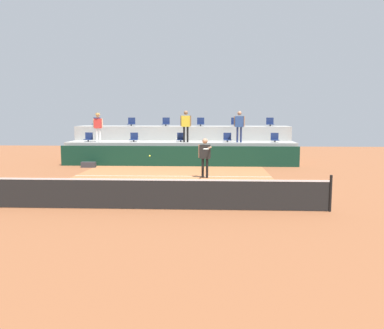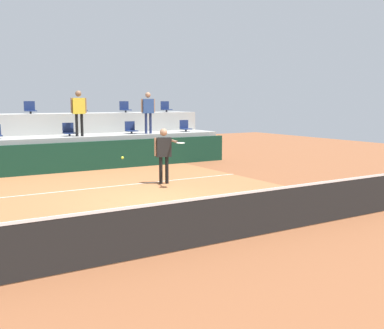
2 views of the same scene
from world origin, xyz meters
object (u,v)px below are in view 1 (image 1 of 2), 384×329
at_px(spectator_with_hat, 98,124).
at_px(spectator_in_white, 186,123).
at_px(stadium_chair_lower_center, 181,138).
at_px(stadium_chair_upper_mid_left, 166,123).
at_px(stadium_chair_upper_right, 235,123).
at_px(tennis_ball, 150,156).
at_px(stadium_chair_upper_far_right, 270,123).
at_px(equipment_bag, 89,165).
at_px(tennis_player, 205,154).
at_px(stadium_chair_upper_mid_right, 201,123).
at_px(stadium_chair_upper_far_left, 97,122).
at_px(stadium_chair_lower_right, 227,138).
at_px(stadium_chair_lower_far_left, 89,138).
at_px(stadium_chair_upper_left, 131,122).
at_px(spectator_leaning_on_rail, 239,123).
at_px(stadium_chair_lower_left, 134,138).
at_px(stadium_chair_lower_far_right, 275,138).

relative_size(spectator_with_hat, spectator_in_white, 0.93).
distance_m(stadium_chair_lower_center, stadium_chair_upper_mid_left, 2.25).
relative_size(stadium_chair_upper_right, tennis_ball, 7.65).
relative_size(stadium_chair_upper_right, spectator_in_white, 0.29).
height_order(stadium_chair_upper_far_right, tennis_ball, stadium_chair_upper_far_right).
bearing_deg(stadium_chair_upper_right, stadium_chair_lower_center, -150.43).
bearing_deg(equipment_bag, stadium_chair_upper_far_right, 20.62).
bearing_deg(tennis_player, stadium_chair_upper_mid_right, 93.09).
bearing_deg(stadium_chair_upper_far_left, stadium_chair_lower_right, -12.62).
bearing_deg(stadium_chair_lower_far_left, stadium_chair_upper_far_left, 90.94).
height_order(stadium_chair_upper_far_right, spectator_in_white, spectator_in_white).
xyz_separation_m(stadium_chair_upper_mid_left, spectator_in_white, (1.37, -2.18, 0.02)).
distance_m(stadium_chair_lower_right, spectator_with_hat, 7.38).
bearing_deg(stadium_chair_upper_left, stadium_chair_lower_center, -29.35).
bearing_deg(spectator_leaning_on_rail, stadium_chair_lower_left, 176.34).
relative_size(stadium_chair_upper_right, equipment_bag, 0.68).
height_order(stadium_chair_lower_far_left, spectator_with_hat, spectator_with_hat).
relative_size(stadium_chair_upper_far_right, spectator_leaning_on_rail, 0.30).
height_order(stadium_chair_upper_right, stadium_chair_upper_far_right, same).
xyz_separation_m(stadium_chair_lower_center, stadium_chair_upper_mid_right, (1.08, 1.80, 0.85)).
relative_size(spectator_in_white, tennis_ball, 26.10).
height_order(stadium_chair_lower_far_left, equipment_bag, stadium_chair_lower_far_left).
distance_m(stadium_chair_upper_left, spectator_in_white, 4.14).
distance_m(stadium_chair_lower_left, tennis_ball, 7.35).
relative_size(stadium_chair_upper_left, stadium_chair_upper_mid_right, 1.00).
bearing_deg(stadium_chair_upper_right, spectator_with_hat, -164.45).
height_order(stadium_chair_lower_center, stadium_chair_lower_right, same).
relative_size(stadium_chair_lower_right, stadium_chair_upper_mid_left, 1.00).
bearing_deg(equipment_bag, tennis_player, -27.60).
xyz_separation_m(stadium_chair_lower_right, spectator_in_white, (-2.34, -0.38, 0.87)).
distance_m(stadium_chair_upper_right, stadium_chair_upper_far_right, 2.14).
xyz_separation_m(stadium_chair_lower_far_right, stadium_chair_upper_mid_left, (-6.39, 1.80, 0.85)).
xyz_separation_m(spectator_in_white, spectator_leaning_on_rail, (2.98, 0.00, -0.02)).
distance_m(stadium_chair_lower_far_left, spectator_leaning_on_rail, 8.70).
relative_size(stadium_chair_lower_far_left, stadium_chair_upper_mid_right, 1.00).
xyz_separation_m(stadium_chair_lower_far_left, stadium_chair_upper_right, (8.53, 1.80, 0.85)).
bearing_deg(stadium_chair_lower_right, tennis_player, -102.74).
bearing_deg(stadium_chair_upper_far_left, stadium_chair_lower_far_left, -89.06).
relative_size(stadium_chair_lower_far_right, stadium_chair_upper_mid_left, 1.00).
distance_m(stadium_chair_lower_far_right, stadium_chair_upper_left, 8.76).
height_order(stadium_chair_lower_right, stadium_chair_upper_far_right, stadium_chair_upper_far_right).
height_order(stadium_chair_upper_left, spectator_in_white, spectator_in_white).
xyz_separation_m(stadium_chair_lower_far_left, stadium_chair_lower_center, (5.36, 0.00, 0.00)).
height_order(stadium_chair_lower_left, stadium_chair_upper_far_right, stadium_chair_upper_far_right).
bearing_deg(stadium_chair_lower_far_right, stadium_chair_lower_left, 180.00).
relative_size(stadium_chair_lower_far_left, stadium_chair_lower_far_right, 1.00).
bearing_deg(spectator_leaning_on_rail, stadium_chair_lower_center, 173.36).
bearing_deg(spectator_leaning_on_rail, stadium_chair_upper_mid_right, 135.38).
bearing_deg(stadium_chair_lower_far_right, stadium_chair_lower_right, 180.00).
relative_size(stadium_chair_upper_mid_right, tennis_player, 0.30).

